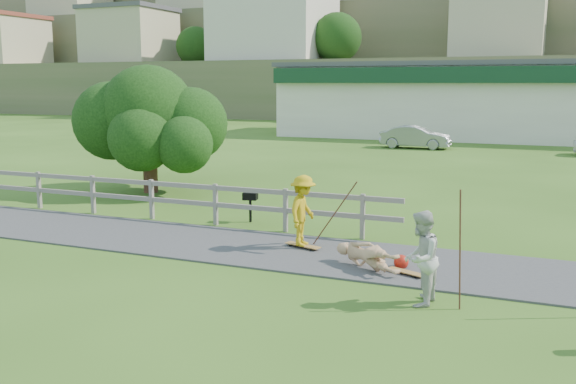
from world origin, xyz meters
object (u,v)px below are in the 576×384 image
at_px(skater_rider, 303,215).
at_px(tree, 149,139).
at_px(car_silver, 415,137).
at_px(bbq, 250,207).
at_px(spectator_a, 421,258).
at_px(skater_fallen, 368,256).

xyz_separation_m(skater_rider, tree, (-7.62, 5.14, 1.04)).
bearing_deg(skater_rider, car_silver, 5.49).
height_order(skater_rider, bbq, skater_rider).
distance_m(spectator_a, bbq, 7.30).
height_order(skater_fallen, tree, tree).
xyz_separation_m(spectator_a, tree, (-10.77, 7.76, 1.03)).
bearing_deg(bbq, skater_fallen, -48.79).
bearing_deg(tree, spectator_a, -35.77).
xyz_separation_m(skater_rider, bbq, (-2.36, 2.15, -0.39)).
height_order(tree, bbq, tree).
relative_size(spectator_a, car_silver, 0.41).
height_order(skater_fallen, car_silver, car_silver).
bearing_deg(spectator_a, skater_fallen, -136.16).
relative_size(tree, bbq, 6.30).
bearing_deg(spectator_a, tree, -122.21).
distance_m(skater_rider, bbq, 3.22).
relative_size(skater_fallen, car_silver, 0.41).
bearing_deg(bbq, car_silver, 78.50).
bearing_deg(skater_fallen, bbq, 84.96).
bearing_deg(car_silver, skater_fallen, -170.28).
distance_m(tree, bbq, 6.22).
xyz_separation_m(spectator_a, car_silver, (-5.49, 26.23, -0.16)).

